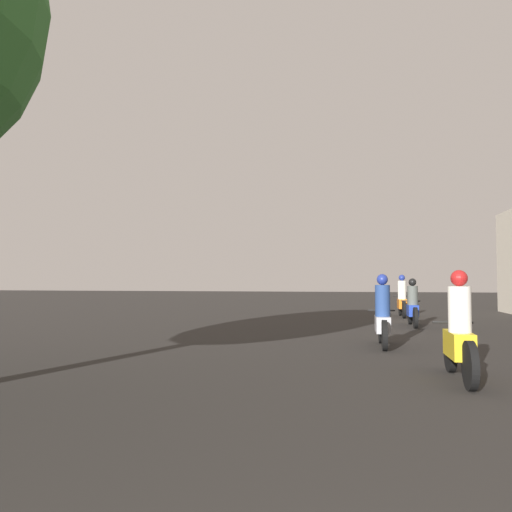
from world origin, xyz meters
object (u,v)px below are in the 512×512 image
motorcycle_yellow (459,337)px  motorcycle_orange (402,300)px  motorcycle_silver (383,318)px  motorcycle_blue (413,307)px

motorcycle_yellow → motorcycle_orange: size_ratio=0.95×
motorcycle_yellow → motorcycle_silver: (-0.88, 3.55, -0.01)m
motorcycle_orange → motorcycle_yellow: bearing=-87.5°
motorcycle_yellow → motorcycle_silver: motorcycle_yellow is taller
motorcycle_yellow → motorcycle_silver: size_ratio=1.05×
motorcycle_yellow → motorcycle_blue: bearing=85.5°
motorcycle_blue → motorcycle_orange: motorcycle_orange is taller
motorcycle_yellow → motorcycle_blue: motorcycle_yellow is taller
motorcycle_silver → motorcycle_orange: 9.19m
motorcycle_yellow → motorcycle_blue: 8.68m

